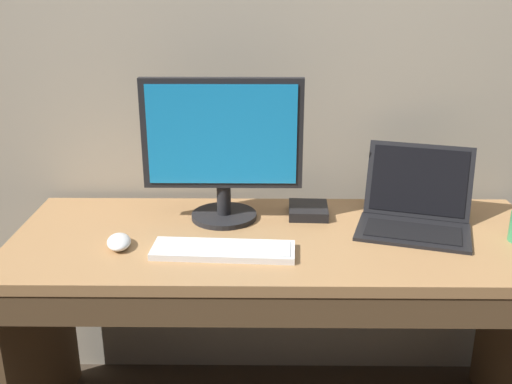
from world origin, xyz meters
The scene contains 6 objects.
desk centered at (0.00, -0.01, 0.52)m, with size 1.62×0.63×0.73m.
laptop_black centered at (0.43, 0.08, 0.79)m, with size 0.41×0.39×0.23m.
external_monitor centered at (-0.18, 0.12, 0.98)m, with size 0.50×0.21×0.46m.
wired_keyboard centered at (-0.16, -0.13, 0.74)m, with size 0.41×0.15×0.02m.
computer_mouse centered at (-0.47, -0.09, 0.75)m, with size 0.07×0.11×0.03m, color white.
external_drive_box centered at (0.10, 0.17, 0.75)m, with size 0.13×0.14×0.03m, color black.
Camera 1 is at (-0.05, -1.65, 1.47)m, focal length 41.62 mm.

